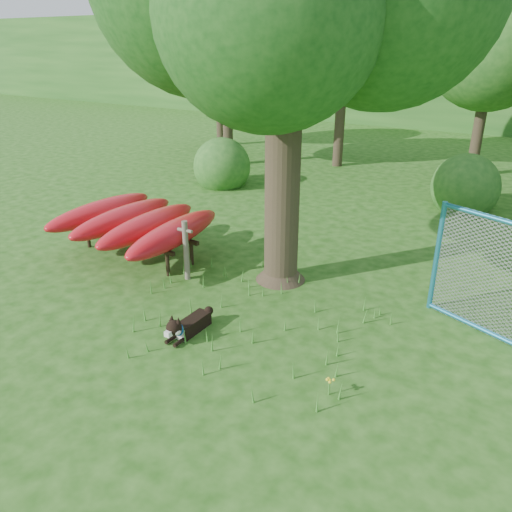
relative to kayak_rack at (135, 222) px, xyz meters
The scene contains 11 objects.
ground 3.78m from the kayak_rack, 30.54° to the right, with size 80.00×80.00×0.00m, color #1B4B0F.
wooden_post 1.67m from the kayak_rack, 11.93° to the right, with size 0.32×0.11×1.17m.
kayak_rack is the anchor object (origin of this frame).
husky_dog 3.53m from the kayak_rack, 33.55° to the right, with size 0.26×1.04×0.46m.
wildflower_clump 5.78m from the kayak_rack, 21.12° to the right, with size 0.12×0.11×0.26m.
bg_tree_a 9.52m from the kayak_rack, 112.18° to the left, with size 4.40×4.40×6.70m.
bg_tree_c 12.52m from the kayak_rack, 67.13° to the left, with size 4.00×4.00×6.12m.
bg_tree_f 12.89m from the kayak_rack, 117.59° to the left, with size 3.60×3.60×5.55m.
shrub_left 5.95m from the kayak_rack, 107.86° to the left, with size 1.80×1.80×1.80m, color #265E1E.
shrub_mid 8.84m from the kayak_rack, 53.90° to the left, with size 1.80×1.80×1.80m, color #265E1E.
wooded_hillside 26.41m from the kayak_rack, 83.04° to the left, with size 80.00×12.00×6.00m, color #265E1E.
Camera 1 is at (4.15, -5.12, 4.19)m, focal length 35.00 mm.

